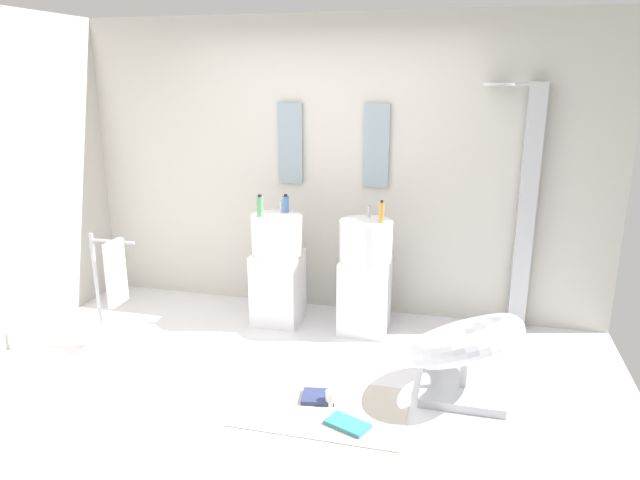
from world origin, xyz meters
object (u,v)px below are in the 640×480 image
pedestal_sink_left (278,267)px  soap_bottle_amber (382,212)px  magazine_teal (347,424)px  magazine_navy (319,397)px  lounge_chair (465,347)px  coffee_mug (331,398)px  towel_rack (113,275)px  soap_bottle_blue (286,204)px  soap_bottle_green (260,206)px  pedestal_sink_right (365,275)px  shower_column (525,205)px

pedestal_sink_left → soap_bottle_amber: (0.89, -0.04, 0.55)m
magazine_teal → magazine_navy: bearing=156.7°
lounge_chair → magazine_navy: bearing=-161.0°
magazine_navy → soap_bottle_amber: bearing=70.2°
lounge_chair → coffee_mug: (-0.83, -0.37, -0.29)m
magazine_navy → pedestal_sink_left: bearing=110.9°
towel_rack → soap_bottle_blue: bearing=42.6°
soap_bottle_amber → soap_bottle_green: 1.01m
pedestal_sink_right → magazine_teal: (0.15, -1.44, -0.48)m
lounge_chair → soap_bottle_blue: size_ratio=6.84×
pedestal_sink_left → soap_bottle_amber: soap_bottle_amber is taller
towel_rack → coffee_mug: 1.93m
shower_column → lounge_chair: shower_column is taller
towel_rack → soap_bottle_blue: (1.08, 0.99, 0.40)m
magazine_teal → soap_bottle_blue: bearing=141.6°
shower_column → soap_bottle_green: 2.17m
coffee_mug → soap_bottle_blue: soap_bottle_blue is taller
magazine_navy → soap_bottle_blue: (-0.63, 1.31, 1.01)m
soap_bottle_amber → pedestal_sink_right: bearing=163.7°
magazine_navy → coffee_mug: 0.11m
coffee_mug → pedestal_sink_left: bearing=122.0°
magazine_navy → soap_bottle_amber: soap_bottle_amber is taller
towel_rack → coffee_mug: size_ratio=9.71×
shower_column → soap_bottle_amber: bearing=-159.9°
magazine_navy → soap_bottle_amber: 1.55m
pedestal_sink_right → magazine_teal: bearing=-83.9°
shower_column → soap_bottle_amber: (-1.12, -0.41, -0.03)m
pedestal_sink_left → magazine_navy: bearing=-60.4°
shower_column → soap_bottle_amber: shower_column is taller
pedestal_sink_left → shower_column: 2.12m
towel_rack → magazine_teal: bearing=-16.5°
magazine_navy → lounge_chair: bearing=10.3°
pedestal_sink_right → shower_column: size_ratio=0.52×
pedestal_sink_right → shower_column: shower_column is taller
shower_column → coffee_mug: (-1.24, -1.60, -1.02)m
magazine_navy → pedestal_sink_right: bearing=76.6°
pedestal_sink_right → shower_column: 1.42m
shower_column → magazine_teal: size_ratio=7.72×
soap_bottle_amber → soap_bottle_green: soap_bottle_green is taller
magazine_teal → soap_bottle_green: size_ratio=1.42×
towel_rack → magazine_navy: towel_rack is taller
lounge_chair → pedestal_sink_left: bearing=151.8°
pedestal_sink_left → soap_bottle_blue: size_ratio=6.76×
soap_bottle_blue → soap_bottle_amber: soap_bottle_amber is taller
shower_column → magazine_navy: bearing=-130.8°
pedestal_sink_left → lounge_chair: bearing=-28.2°
shower_column → soap_bottle_amber: 1.19m
soap_bottle_blue → soap_bottle_green: bearing=-127.0°
soap_bottle_blue → pedestal_sink_left: bearing=-106.8°
coffee_mug → pedestal_sink_right: bearing=89.9°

